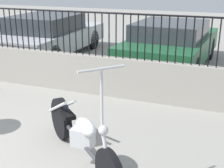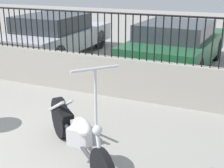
{
  "view_description": "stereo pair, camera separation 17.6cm",
  "coord_description": "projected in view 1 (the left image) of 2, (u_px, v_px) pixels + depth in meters",
  "views": [
    {
      "loc": [
        3.43,
        -2.76,
        2.35
      ],
      "look_at": [
        1.7,
        1.68,
        0.7
      ],
      "focal_mm": 50.0,
      "sensor_mm": 36.0,
      "label": 1
    },
    {
      "loc": [
        3.59,
        -2.7,
        2.35
      ],
      "look_at": [
        1.7,
        1.68,
        0.7
      ],
      "focal_mm": 50.0,
      "sensor_mm": 36.0,
      "label": 2
    }
  ],
  "objects": [
    {
      "name": "low_wall",
      "position": [
        59.0,
        71.0,
        6.78
      ],
      "size": [
        8.35,
        0.18,
        0.82
      ],
      "color": "#9E998E",
      "rests_on": "ground_plane"
    },
    {
      "name": "fence_railing",
      "position": [
        57.0,
        26.0,
        6.46
      ],
      "size": [
        8.35,
        0.04,
        0.89
      ],
      "color": "black",
      "rests_on": "low_wall"
    },
    {
      "name": "motorcycle_dark_grey",
      "position": [
        78.0,
        133.0,
        4.12
      ],
      "size": [
        1.8,
        1.61,
        1.49
      ],
      "rotation": [
        0.0,
        0.0,
        -0.72
      ],
      "color": "black",
      "rests_on": "ground_plane"
    },
    {
      "name": "car_green",
      "position": [
        171.0,
        44.0,
        8.37
      ],
      "size": [
        2.13,
        4.2,
        1.23
      ],
      "rotation": [
        0.0,
        0.0,
        1.51
      ],
      "color": "black",
      "rests_on": "ground_plane"
    },
    {
      "name": "car_silver",
      "position": [
        49.0,
        35.0,
        9.59
      ],
      "size": [
        1.91,
        4.18,
        1.26
      ],
      "rotation": [
        0.0,
        0.0,
        1.58
      ],
      "color": "black",
      "rests_on": "ground_plane"
    }
  ]
}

